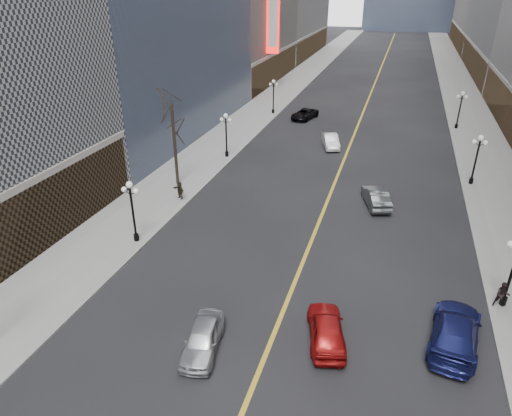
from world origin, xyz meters
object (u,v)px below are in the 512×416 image
Objects in this scene: streetlamp_east_2 at (477,155)px; car_sb_near at (455,331)px; streetlamp_west_2 at (226,131)px; streetlamp_west_3 at (273,93)px; car_nb_far at (304,114)px; streetlamp_east_3 at (460,106)px; car_nb_near at (203,339)px; car_nb_mid at (331,141)px; car_sb_mid at (326,329)px; streetlamp_west_1 at (132,206)px; car_sb_far at (376,197)px.

car_sb_near is at bearing -97.48° from streetlamp_east_2.
streetlamp_west_2 is at bearing -38.24° from car_sb_near.
streetlamp_west_3 reaches higher than car_nb_far.
streetlamp_east_3 is 23.60m from streetlamp_west_3.
car_nb_near is 32.84m from car_nb_mid.
streetlamp_east_2 is 25.53m from car_sb_mid.
streetlamp_west_1 is 1.03× the size of car_sb_mid.
streetlamp_east_3 reaches higher than car_nb_mid.
car_sb_near reaches higher than car_sb_far.
car_nb_far is at bearing 74.66° from streetlamp_west_2.
streetlamp_west_1 is (-23.60, -18.00, 0.00)m from streetlamp_east_2.
car_nb_near is (8.69, -8.26, -2.20)m from streetlamp_west_1.
streetlamp_west_2 and streetlamp_west_3 have the same top height.
car_nb_near is at bearing -71.69° from streetlamp_west_2.
streetlamp_east_3 is 1.07× the size of car_nb_mid.
car_nb_far is (-4.06, 43.15, -0.04)m from car_nb_near.
streetlamp_west_1 is at bearing -90.00° from streetlamp_west_2.
car_sb_near is at bearing -179.49° from car_sb_mid.
streetlamp_east_3 is 42.79m from car_sb_mid.
car_sb_mid is (14.46, -23.75, -2.15)m from streetlamp_west_2.
car_nb_near is at bearing -78.89° from streetlamp_west_3.
car_nb_far is at bearing -91.32° from car_sb_mid.
car_nb_near is 20.62m from car_sb_far.
car_sb_far is (11.05, -23.76, 0.07)m from car_nb_far.
car_sb_mid is at bearing -111.05° from streetlamp_east_2.
car_nb_mid is (9.80, 24.56, -2.20)m from streetlamp_west_1.
car_sb_far is at bearing -23.64° from streetlamp_west_2.
car_nb_near is at bearing -68.89° from car_nb_far.
streetlamp_west_2 is at bearing -163.90° from car_nb_mid.
streetlamp_east_2 reaches higher than car_nb_far.
streetlamp_west_3 reaches higher than car_sb_near.
streetlamp_east_2 and streetlamp_west_1 have the same top height.
car_sb_near reaches higher than car_nb_near.
car_sb_far is at bearing 60.64° from car_nb_near.
car_sb_near is at bearing -62.64° from streetlamp_west_3.
car_sb_mid reaches higher than car_nb_far.
streetlamp_west_3 is at bearing 112.88° from car_nb_mid.
car_nb_mid is 0.96× the size of car_sb_mid.
car_nb_near is at bearing -109.64° from car_nb_mid.
streetlamp_west_1 is at bearing -36.58° from car_sb_mid.
streetlamp_east_3 reaches higher than car_sb_mid.
car_sb_near is (20.71, -4.02, -2.09)m from streetlamp_west_1.
car_nb_near reaches higher than car_nb_far.
streetlamp_west_2 is (0.00, 18.00, 0.00)m from streetlamp_west_1.
car_nb_mid is at bearing -140.34° from streetlamp_east_3.
streetlamp_west_1 is 26.53m from car_nb_mid.
streetlamp_west_1 is 15.71m from car_sb_mid.
streetlamp_west_1 is 1.00× the size of streetlamp_west_2.
streetlamp_west_2 reaches higher than car_nb_mid.
streetlamp_east_2 is 1.09× the size of car_nb_near.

